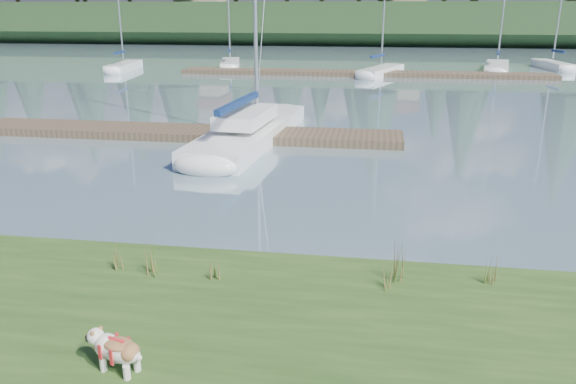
# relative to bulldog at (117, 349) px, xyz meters

# --- Properties ---
(ground) EXTENTS (200.00, 200.00, 0.00)m
(ground) POSITION_rel_bulldog_xyz_m (-0.03, 35.19, -0.65)
(ground) COLOR #7995A2
(ground) RESTS_ON ground
(ridge) EXTENTS (200.00, 20.00, 5.00)m
(ridge) POSITION_rel_bulldog_xyz_m (-0.03, 78.19, 1.85)
(ridge) COLOR black
(ridge) RESTS_ON ground
(bulldog) EXTENTS (0.82, 0.48, 0.48)m
(bulldog) POSITION_rel_bulldog_xyz_m (0.00, 0.00, 0.00)
(bulldog) COLOR silver
(bulldog) RESTS_ON bank
(sailboat_main) EXTENTS (2.82, 10.24, 14.41)m
(sailboat_main) POSITION_rel_bulldog_xyz_m (-1.39, 14.72, -0.23)
(sailboat_main) COLOR white
(sailboat_main) RESTS_ON ground
(dock_near) EXTENTS (16.00, 2.00, 0.30)m
(dock_near) POSITION_rel_bulldog_xyz_m (-4.03, 14.19, -0.50)
(dock_near) COLOR #4C3D2C
(dock_near) RESTS_ON ground
(dock_far) EXTENTS (26.00, 2.20, 0.30)m
(dock_far) POSITION_rel_bulldog_xyz_m (1.97, 35.19, -0.50)
(dock_far) COLOR #4C3D2C
(dock_far) RESTS_ON ground
(sailboat_bg_0) EXTENTS (2.04, 6.54, 9.51)m
(sailboat_bg_0) POSITION_rel_bulldog_xyz_m (-16.26, 36.41, -0.32)
(sailboat_bg_0) COLOR white
(sailboat_bg_0) RESTS_ON ground
(sailboat_bg_1) EXTENTS (2.89, 7.08, 10.49)m
(sailboat_bg_1) POSITION_rel_bulldog_xyz_m (-8.81, 39.69, -0.32)
(sailboat_bg_1) COLOR white
(sailboat_bg_1) RESTS_ON ground
(sailboat_bg_2) EXTENTS (3.69, 6.99, 10.55)m
(sailboat_bg_2) POSITION_rel_bulldog_xyz_m (3.44, 36.14, -0.32)
(sailboat_bg_2) COLOR white
(sailboat_bg_2) RESTS_ON ground
(sailboat_bg_3) EXTENTS (3.21, 8.28, 11.93)m
(sailboat_bg_3) POSITION_rel_bulldog_xyz_m (12.09, 40.56, -0.33)
(sailboat_bg_3) COLOR white
(sailboat_bg_3) RESTS_ON ground
(sailboat_bg_4) EXTENTS (2.02, 6.44, 9.53)m
(sailboat_bg_4) POSITION_rel_bulldog_xyz_m (16.45, 42.63, -0.32)
(sailboat_bg_4) COLOR white
(sailboat_bg_4) RESTS_ON ground
(weed_0) EXTENTS (0.17, 0.14, 0.71)m
(weed_0) POSITION_rel_bulldog_xyz_m (-0.57, 2.53, -0.00)
(weed_0) COLOR #475B23
(weed_0) RESTS_ON bank
(weed_1) EXTENTS (0.17, 0.14, 0.45)m
(weed_1) POSITION_rel_bulldog_xyz_m (0.48, 2.57, -0.11)
(weed_1) COLOR #475B23
(weed_1) RESTS_ON bank
(weed_2) EXTENTS (0.17, 0.14, 0.72)m
(weed_2) POSITION_rel_bulldog_xyz_m (3.45, 2.93, 0.00)
(weed_2) COLOR #475B23
(weed_2) RESTS_ON bank
(weed_3) EXTENTS (0.17, 0.14, 0.65)m
(weed_3) POSITION_rel_bulldog_xyz_m (-1.21, 2.66, -0.03)
(weed_3) COLOR #475B23
(weed_3) RESTS_ON bank
(weed_4) EXTENTS (0.17, 0.14, 0.47)m
(weed_4) POSITION_rel_bulldog_xyz_m (3.26, 2.62, -0.10)
(weed_4) COLOR #475B23
(weed_4) RESTS_ON bank
(weed_5) EXTENTS (0.17, 0.14, 0.48)m
(weed_5) POSITION_rel_bulldog_xyz_m (4.89, 3.08, -0.10)
(weed_5) COLOR #475B23
(weed_5) RESTS_ON bank
(mud_lip) EXTENTS (60.00, 0.50, 0.14)m
(mud_lip) POSITION_rel_bulldog_xyz_m (-0.03, 3.59, -0.58)
(mud_lip) COLOR #33281C
(mud_lip) RESTS_ON ground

